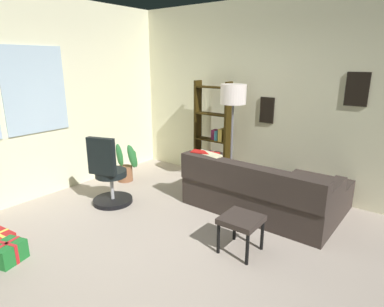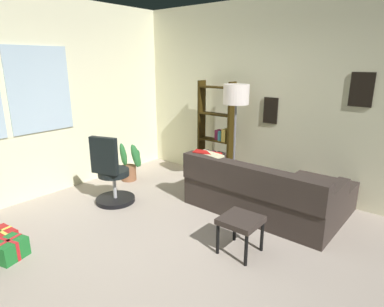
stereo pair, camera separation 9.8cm
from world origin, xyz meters
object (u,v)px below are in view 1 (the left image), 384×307
at_px(bookshelf, 213,137).
at_px(potted_plant, 126,165).
at_px(couch, 266,192).
at_px(office_chair, 109,179).
at_px(floor_lamp, 233,102).
at_px(gift_box_green, 8,252).
at_px(footstool, 241,222).

relative_size(bookshelf, potted_plant, 2.47).
bearing_deg(couch, bookshelf, 63.74).
bearing_deg(office_chair, couch, -58.90).
bearing_deg(floor_lamp, bookshelf, 56.82).
bearing_deg(office_chair, gift_box_green, -170.20).
bearing_deg(bookshelf, couch, -116.26).
height_order(footstool, office_chair, office_chair).
relative_size(office_chair, bookshelf, 0.60).
distance_m(gift_box_green, office_chair, 1.58).
distance_m(footstool, potted_plant, 2.68).
xyz_separation_m(couch, potted_plant, (-0.34, 2.38, 0.01)).
xyz_separation_m(bookshelf, floor_lamp, (-0.38, -0.59, 0.67)).
bearing_deg(bookshelf, footstool, -138.71).
bearing_deg(floor_lamp, gift_box_green, 162.80).
bearing_deg(footstool, floor_lamp, 34.48).
height_order(office_chair, potted_plant, office_chair).
bearing_deg(floor_lamp, office_chair, 139.79).
bearing_deg(gift_box_green, potted_plant, 18.77).
xyz_separation_m(gift_box_green, bookshelf, (3.29, -0.31, 0.63)).
bearing_deg(potted_plant, bookshelf, -48.23).
height_order(gift_box_green, bookshelf, bookshelf).
bearing_deg(office_chair, footstool, -88.17).
bearing_deg(floor_lamp, footstool, -145.52).
bearing_deg(gift_box_green, couch, -31.10).
xyz_separation_m(footstool, potted_plant, (0.72, 2.58, -0.06)).
xyz_separation_m(footstool, floor_lamp, (1.31, 0.90, 1.07)).
xyz_separation_m(office_chair, bookshelf, (1.76, -0.57, 0.35)).
relative_size(couch, floor_lamp, 1.20).
xyz_separation_m(footstool, gift_box_green, (-1.59, 1.80, -0.24)).
height_order(office_chair, bookshelf, bookshelf).
height_order(footstool, potted_plant, potted_plant).
bearing_deg(bookshelf, floor_lamp, -123.18).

